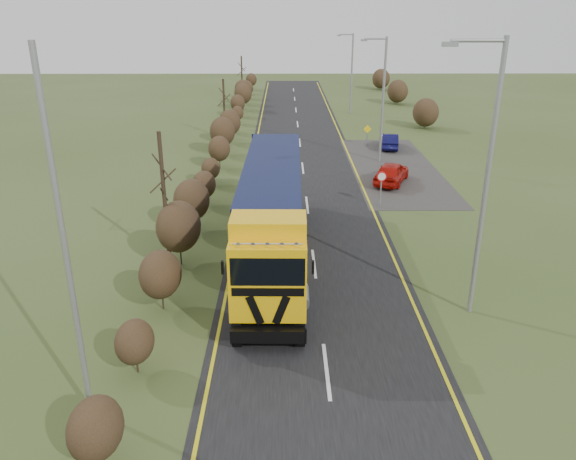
% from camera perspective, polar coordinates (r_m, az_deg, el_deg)
% --- Properties ---
extents(ground, '(160.00, 160.00, 0.00)m').
position_cam_1_polar(ground, '(21.87, 3.19, -7.95)').
color(ground, '#37471E').
rests_on(ground, ground).
extents(road, '(8.00, 120.00, 0.02)m').
position_cam_1_polar(road, '(30.93, 2.10, 1.31)').
color(road, black).
rests_on(road, ground).
extents(layby, '(6.00, 18.00, 0.02)m').
position_cam_1_polar(layby, '(41.17, 10.64, 6.21)').
color(layby, '#32302D').
rests_on(layby, ground).
extents(lane_markings, '(7.52, 116.00, 0.01)m').
position_cam_1_polar(lane_markings, '(30.64, 2.12, 1.15)').
color(lane_markings, gold).
rests_on(lane_markings, road).
extents(hedgerow, '(2.24, 102.04, 6.05)m').
position_cam_1_polar(hedgerow, '(28.76, -9.72, 2.79)').
color(hedgerow, '#2E2014').
rests_on(hedgerow, ground).
extents(lorry, '(3.00, 15.47, 4.30)m').
position_cam_1_polar(lorry, '(24.96, -1.62, 2.14)').
color(lorry, black).
rests_on(lorry, ground).
extents(car_red_hatchback, '(3.18, 4.47, 1.41)m').
position_cam_1_polar(car_red_hatchback, '(37.38, 10.47, 5.74)').
color(car_red_hatchback, '#AB0F08').
rests_on(car_red_hatchback, ground).
extents(car_blue_sedan, '(1.82, 3.80, 1.20)m').
position_cam_1_polar(car_blue_sedan, '(46.87, 10.31, 8.87)').
color(car_blue_sedan, '#0A0A38').
rests_on(car_blue_sedan, ground).
extents(streetlight_near, '(2.12, 0.20, 9.99)m').
position_cam_1_polar(streetlight_near, '(20.63, 19.31, 5.66)').
color(streetlight_near, gray).
rests_on(streetlight_near, ground).
extents(streetlight_mid, '(1.89, 0.18, 8.86)m').
position_cam_1_polar(streetlight_mid, '(41.92, 9.51, 13.37)').
color(streetlight_mid, gray).
rests_on(streetlight_mid, ground).
extents(streetlight_far, '(1.75, 0.18, 8.21)m').
position_cam_1_polar(streetlight_far, '(61.53, 6.41, 15.81)').
color(streetlight_far, gray).
rests_on(streetlight_far, ground).
extents(left_pole, '(0.16, 0.16, 10.16)m').
position_cam_1_polar(left_pole, '(15.34, -21.69, -1.93)').
color(left_pole, gray).
rests_on(left_pole, ground).
extents(speed_sign, '(0.59, 0.10, 2.14)m').
position_cam_1_polar(speed_sign, '(32.49, 9.46, 4.77)').
color(speed_sign, gray).
rests_on(speed_sign, ground).
extents(warning_board, '(0.66, 0.11, 1.74)m').
position_cam_1_polar(warning_board, '(47.38, 8.05, 9.69)').
color(warning_board, gray).
rests_on(warning_board, ground).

